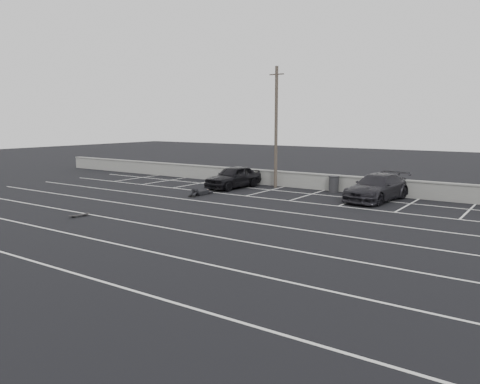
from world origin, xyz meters
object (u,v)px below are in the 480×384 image
Objects in this scene: car_left at (233,177)px; person at (203,190)px; trash_bin at (334,184)px; utility_pole at (276,127)px; skateboard at (79,215)px; car_right at (377,187)px.

car_left reaches higher than person.
trash_bin is 8.35m from person.
utility_pole is 6.83m from person.
car_left is 12.03m from skateboard.
utility_pole reaches higher than skateboard.
person is 8.66m from skateboard.
person is at bearing -83.49° from car_left.
trash_bin is at bearing 163.41° from car_right.
car_right is 2.01× the size of person.
skateboard is at bearing -87.19° from car_left.
utility_pole is 9.52× the size of skateboard.
person is (0.06, -3.36, -0.51)m from car_left.
car_right is 4.97× the size of trash_bin.
utility_pole is at bearing 44.93° from car_left.
trash_bin is (-3.28, 1.47, -0.22)m from car_right.
person is at bearing -112.63° from utility_pole.
trash_bin is at bearing 23.35° from car_left.
trash_bin reaches higher than person.
car_left is 9.70m from car_right.
utility_pole is 3.11× the size of person.
car_left is 5.23× the size of skateboard.
skateboard is (-2.78, -13.84, -4.03)m from utility_pole.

